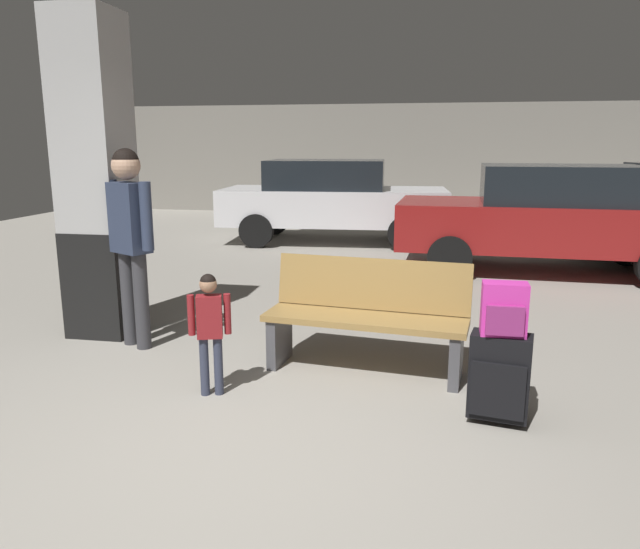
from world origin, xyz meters
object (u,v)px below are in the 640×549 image
at_px(parked_car_near, 549,216).
at_px(child, 209,321).
at_px(backpack_bright, 504,310).
at_px(parked_car_far, 332,199).
at_px(adult, 130,227).
at_px(bench, 367,317).
at_px(suitcase, 499,377).
at_px(structural_pillar, 97,180).

bearing_deg(parked_car_near, child, -122.73).
xyz_separation_m(backpack_bright, parked_car_far, (-2.27, 7.19, 0.03)).
distance_m(adult, parked_car_far, 6.24).
bearing_deg(child, bench, 33.60).
height_order(bench, adult, adult).
bearing_deg(adult, backpack_bright, -18.30).
relative_size(bench, backpack_bright, 4.86).
height_order(backpack_bright, parked_car_near, parked_car_near).
distance_m(suitcase, parked_car_near, 5.21).
bearing_deg(adult, structural_pillar, 144.79).
distance_m(structural_pillar, child, 2.18).
height_order(structural_pillar, parked_car_near, structural_pillar).
height_order(bench, parked_car_near, parked_car_near).
distance_m(structural_pillar, bench, 2.84).
bearing_deg(backpack_bright, structural_pillar, 159.09).
height_order(suitcase, backpack_bright, backpack_bright).
distance_m(suitcase, parked_car_far, 7.55).
height_order(parked_car_far, parked_car_near, same).
bearing_deg(adult, bench, -5.64).
bearing_deg(parked_car_near, backpack_bright, -103.13).
bearing_deg(structural_pillar, adult, -35.21).
xyz_separation_m(child, parked_car_far, (-0.26, 7.09, 0.25)).
height_order(adult, parked_car_far, adult).
bearing_deg(parked_car_far, suitcase, -72.50).
height_order(structural_pillar, backpack_bright, structural_pillar).
bearing_deg(adult, suitcase, -18.30).
relative_size(suitcase, adult, 0.34).
height_order(structural_pillar, parked_car_far, structural_pillar).
height_order(suitcase, parked_car_far, parked_car_far).
height_order(bench, parked_car_far, parked_car_far).
height_order(child, adult, adult).
bearing_deg(bench, parked_car_near, 63.41).
relative_size(structural_pillar, parked_car_far, 0.71).
relative_size(backpack_bright, parked_car_near, 0.08).
distance_m(child, adult, 1.49).
distance_m(child, parked_car_far, 7.10).
relative_size(bench, adult, 0.94).
xyz_separation_m(bench, suitcase, (0.95, -0.80, -0.12)).
relative_size(structural_pillar, suitcase, 4.91).
bearing_deg(child, parked_car_far, 92.13).
xyz_separation_m(structural_pillar, parked_car_near, (4.71, 3.70, -0.66)).
relative_size(parked_car_far, parked_car_near, 1.01).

